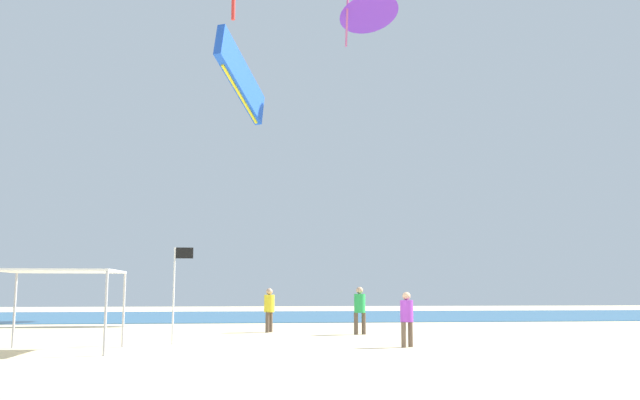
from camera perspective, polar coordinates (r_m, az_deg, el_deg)
name	(u,v)px	position (r m, az deg, el deg)	size (l,w,h in m)	color
ground	(376,355)	(18.65, 4.79, -13.01)	(110.00, 110.00, 0.10)	beige
ocean_strip	(297,316)	(45.28, -1.98, -9.84)	(110.00, 19.72, 0.03)	#28608C
canopy_tent	(59,274)	(20.14, -21.36, -5.90)	(3.21, 2.74, 2.25)	#B2B2B7
person_near_tent	(269,306)	(27.61, -4.36, -9.04)	(0.42, 0.44, 1.77)	brown
person_leftmost	(360,306)	(26.19, 3.41, -9.05)	(0.48, 0.43, 1.82)	brown
person_central	(407,315)	(20.44, 7.41, -9.68)	(0.39, 0.39, 1.63)	brown
banner_flag	(176,284)	(21.84, -12.15, -7.05)	(0.61, 0.06, 3.04)	silver
kite_parafoil_blue	(241,79)	(34.76, -6.76, 10.26)	(2.58, 5.90, 3.74)	blue
kite_delta_purple	(368,10)	(46.22, 4.11, 15.86)	(5.31, 5.32, 3.83)	purple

